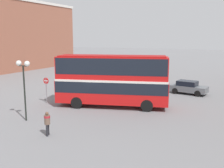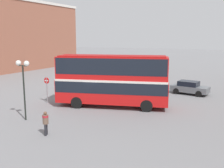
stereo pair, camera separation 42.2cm
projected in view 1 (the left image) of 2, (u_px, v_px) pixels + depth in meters
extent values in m
plane|color=slate|center=(92.00, 106.00, 24.51)|extent=(240.00, 240.00, 0.00)
cube|color=red|center=(112.00, 91.00, 24.08)|extent=(10.43, 5.43, 2.07)
cube|color=red|center=(112.00, 68.00, 23.71)|extent=(10.26, 5.32, 2.12)
cube|color=black|center=(112.00, 86.00, 24.00)|extent=(10.34, 5.43, 1.02)
cube|color=black|center=(112.00, 65.00, 23.66)|extent=(10.12, 5.30, 1.45)
cube|color=silver|center=(112.00, 79.00, 23.89)|extent=(10.34, 5.43, 0.20)
cube|color=#A91111|center=(112.00, 56.00, 23.51)|extent=(9.77, 5.01, 0.10)
cylinder|color=black|center=(148.00, 100.00, 24.81)|extent=(1.10, 0.60, 1.06)
cylinder|color=black|center=(147.00, 106.00, 22.63)|extent=(1.10, 0.60, 1.06)
cylinder|color=black|center=(84.00, 97.00, 25.84)|extent=(1.10, 0.60, 1.06)
cylinder|color=black|center=(77.00, 103.00, 23.66)|extent=(1.10, 0.60, 1.06)
cylinder|color=#232328|center=(47.00, 130.00, 17.01)|extent=(0.15, 0.15, 0.78)
cylinder|color=#232328|center=(48.00, 129.00, 17.25)|extent=(0.15, 0.15, 0.78)
cylinder|color=brown|center=(47.00, 120.00, 17.01)|extent=(0.49, 0.49, 0.62)
cylinder|color=#B2232D|center=(47.00, 117.00, 16.97)|extent=(0.53, 0.53, 0.14)
sphere|color=brown|center=(47.00, 113.00, 16.93)|extent=(0.21, 0.21, 0.21)
cube|color=slate|center=(188.00, 89.00, 29.65)|extent=(4.27, 2.21, 0.65)
cube|color=black|center=(187.00, 83.00, 29.63)|extent=(2.30, 1.80, 0.55)
cylinder|color=black|center=(202.00, 91.00, 29.63)|extent=(0.70, 0.30, 0.68)
cylinder|color=black|center=(198.00, 94.00, 28.36)|extent=(0.70, 0.30, 0.68)
cylinder|color=black|center=(180.00, 89.00, 31.03)|extent=(0.70, 0.30, 0.68)
cylinder|color=black|center=(175.00, 91.00, 29.76)|extent=(0.70, 0.30, 0.68)
cylinder|color=black|center=(25.00, 93.00, 19.92)|extent=(0.12, 0.12, 4.30)
cylinder|color=black|center=(23.00, 66.00, 19.54)|extent=(0.84, 0.06, 0.06)
sphere|color=white|center=(19.00, 63.00, 19.70)|extent=(0.41, 0.41, 0.41)
sphere|color=white|center=(27.00, 64.00, 19.32)|extent=(0.41, 0.41, 0.41)
cylinder|color=gray|center=(46.00, 91.00, 25.45)|extent=(0.08, 0.08, 2.49)
cylinder|color=red|center=(46.00, 81.00, 25.28)|extent=(0.61, 0.03, 0.61)
cube|color=white|center=(46.00, 81.00, 25.28)|extent=(0.43, 0.04, 0.10)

